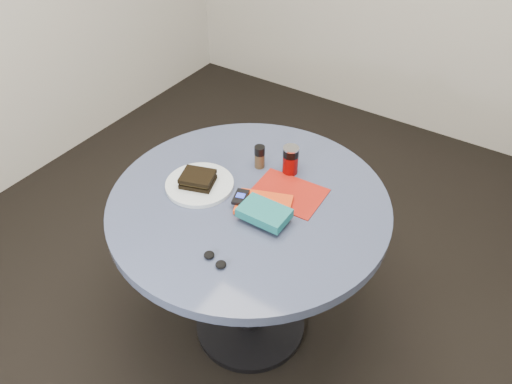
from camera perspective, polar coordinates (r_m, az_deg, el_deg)
The scene contains 11 objects.
ground at distance 2.32m, azimuth -0.64°, elevation -14.94°, with size 4.00×4.00×0.00m, color black.
table at distance 1.87m, azimuth -0.77°, elevation -4.66°, with size 1.00×1.00×0.75m.
plate at distance 1.82m, azimuth -6.46°, elevation 0.85°, with size 0.25×0.25×0.02m, color silver.
sandwich at distance 1.80m, azimuth -6.68°, elevation 1.48°, with size 0.14×0.13×0.04m.
soda_can at distance 1.85m, azimuth 3.97°, elevation 3.67°, with size 0.08×0.08×0.11m.
pepper_grinder at distance 1.88m, azimuth 0.42°, elevation 4.06°, with size 0.05×0.05×0.09m.
magazine at distance 1.79m, azimuth 3.68°, elevation -0.12°, with size 0.25×0.19×0.00m, color maroon.
red_book at distance 1.72m, azimuth 0.88°, elevation -1.45°, with size 0.19×0.13×0.02m, color red.
novel at distance 1.66m, azimuth 0.96°, elevation -2.40°, with size 0.16×0.11×0.03m, color #145E61.
mp3_player at distance 1.73m, azimuth -1.77°, elevation -0.57°, with size 0.07×0.09×0.01m.
headphones at distance 1.55m, azimuth -4.72°, elevation -7.72°, with size 0.09×0.05×0.02m.
Camera 1 is at (0.75, -1.09, 1.91)m, focal length 35.00 mm.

